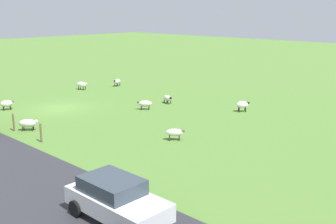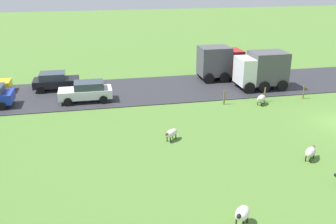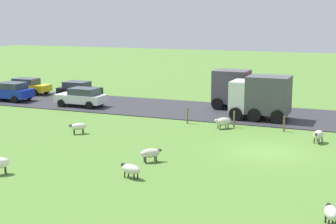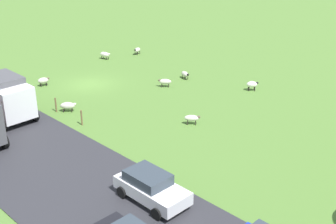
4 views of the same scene
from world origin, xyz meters
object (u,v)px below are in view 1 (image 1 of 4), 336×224
sheep_2 (7,104)px  sheep_5 (28,123)px  sheep_1 (243,105)px  sheep_7 (82,85)px  sheep_4 (117,81)px  sheep_6 (168,98)px  car_1 (116,199)px  sheep_3 (145,104)px  sheep_0 (175,133)px

sheep_2 → sheep_5: 6.65m
sheep_1 → sheep_7: size_ratio=0.77×
sheep_1 → sheep_7: sheep_1 is taller
sheep_2 → sheep_4: (-12.54, -1.72, -0.01)m
sheep_6 → car_1: bearing=38.0°
sheep_1 → sheep_5: bearing=-27.7°
sheep_3 → sheep_4: bearing=-118.1°
sheep_4 → sheep_6: sheep_4 is taller
sheep_4 → sheep_7: 3.75m
sheep_0 → sheep_1: size_ratio=1.05×
sheep_6 → car_1: 19.78m
sheep_0 → sheep_1: 8.85m
sheep_1 → sheep_2: 18.31m
sheep_4 → sheep_5: bearing=29.8°
sheep_7 → car_1: size_ratio=0.32×
sheep_1 → sheep_4: (-0.38, -15.40, -0.07)m
sheep_4 → sheep_6: size_ratio=0.91×
sheep_2 → sheep_7: (-8.94, -2.75, 0.01)m
sheep_0 → sheep_7: size_ratio=0.81×
sheep_2 → car_1: (5.26, 19.70, 0.36)m
sheep_2 → sheep_4: size_ratio=0.98×
sheep_4 → sheep_5: 16.39m
sheep_0 → car_1: 9.97m
sheep_2 → sheep_6: 12.77m
sheep_2 → sheep_7: bearing=-162.9°
sheep_7 → sheep_6: bearing=97.7°
sheep_5 → sheep_4: bearing=-150.2°
sheep_3 → sheep_6: bearing=-175.3°
sheep_0 → sheep_2: 15.10m
sheep_1 → sheep_2: bearing=-48.4°
sheep_0 → car_1: (8.63, 4.98, 0.39)m
sheep_1 → sheep_3: sheep_1 is taller
sheep_6 → sheep_5: bearing=-5.2°
sheep_3 → sheep_7: sheep_7 is taller
sheep_6 → sheep_7: sheep_7 is taller
sheep_0 → sheep_1: sheep_1 is taller
sheep_3 → sheep_5: bearing=-8.2°
sheep_3 → car_1: (12.75, 11.95, 0.39)m
sheep_3 → sheep_5: 9.26m
sheep_0 → sheep_6: bearing=-134.0°
sheep_2 → sheep_3: bearing=134.0°
sheep_5 → car_1: (3.58, 13.27, 0.38)m
sheep_1 → car_1: (17.42, 6.01, 0.31)m
sheep_0 → sheep_1: bearing=-173.3°
sheep_6 → car_1: (15.58, 12.18, 0.42)m
sheep_3 → car_1: car_1 is taller
sheep_3 → sheep_4: 10.73m
sheep_3 → sheep_6: sheep_3 is taller
sheep_2 → sheep_1: bearing=131.6°
sheep_7 → sheep_4: bearing=164.0°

